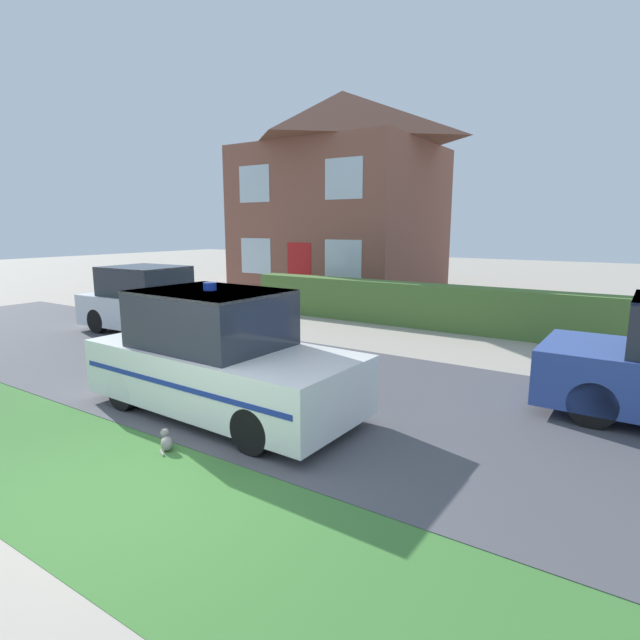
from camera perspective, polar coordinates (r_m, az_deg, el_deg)
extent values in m
plane|color=#A89E8E|center=(5.61, -20.76, -18.27)|extent=(80.00, 80.00, 0.00)
cube|color=#4C4C51|center=(8.16, 1.29, -8.26)|extent=(28.00, 5.41, 0.01)
cube|color=#3D7533|center=(5.61, -20.76, -18.23)|extent=(28.00, 2.13, 0.01)
cube|color=#4C7233|center=(13.54, 11.58, 1.63)|extent=(10.57, 0.66, 1.16)
cylinder|color=black|center=(6.05, -7.67, -12.37)|extent=(0.57, 0.22, 0.57)
cylinder|color=black|center=(7.17, 0.74, -8.52)|extent=(0.57, 0.22, 0.57)
cylinder|color=black|center=(7.89, -21.49, -7.48)|extent=(0.57, 0.22, 0.57)
cylinder|color=black|center=(8.78, -13.12, -5.19)|extent=(0.57, 0.22, 0.57)
cube|color=white|center=(7.31, -11.00, -6.10)|extent=(4.14, 1.85, 0.80)
cube|color=#232833|center=(7.27, -12.33, 0.23)|extent=(2.04, 1.62, 0.80)
cube|color=white|center=(7.21, -12.45, 3.18)|extent=(2.04, 1.62, 0.04)
cube|color=navy|center=(6.75, -16.38, -7.24)|extent=(3.88, 0.12, 0.07)
cube|color=navy|center=(7.90, -6.47, -4.25)|extent=(3.88, 0.12, 0.07)
cylinder|color=#1933A5|center=(7.20, -12.48, 3.78)|extent=(0.18, 0.18, 0.11)
ellipsoid|color=gray|center=(6.43, -17.10, -13.35)|extent=(0.24, 0.21, 0.17)
ellipsoid|color=beige|center=(6.50, -17.24, -13.21)|extent=(0.08, 0.09, 0.09)
sphere|color=gray|center=(6.47, -17.32, -12.21)|extent=(0.10, 0.10, 0.10)
cone|color=gray|center=(6.45, -17.10, -11.83)|extent=(0.04, 0.04, 0.04)
cone|color=gray|center=(6.45, -17.59, -11.89)|extent=(0.04, 0.04, 0.04)
cylinder|color=gray|center=(6.38, -17.60, -14.27)|extent=(0.16, 0.10, 0.03)
cylinder|color=black|center=(9.16, 29.71, -5.48)|extent=(0.63, 0.21, 0.63)
cylinder|color=black|center=(7.64, 28.72, -8.42)|extent=(0.63, 0.21, 0.63)
cylinder|color=black|center=(11.88, -17.34, -1.20)|extent=(0.61, 0.23, 0.60)
cylinder|color=black|center=(12.93, -12.30, -0.02)|extent=(0.61, 0.23, 0.60)
cylinder|color=black|center=(13.73, -24.05, -0.09)|extent=(0.61, 0.23, 0.60)
cylinder|color=black|center=(14.65, -19.17, 0.87)|extent=(0.61, 0.23, 0.60)
cube|color=silver|center=(13.22, -18.41, 0.99)|extent=(3.94, 1.91, 0.76)
cube|color=#232833|center=(13.34, -19.41, 4.25)|extent=(1.95, 1.64, 0.73)
cube|color=silver|center=(13.31, -19.50, 5.72)|extent=(1.95, 1.64, 0.04)
cube|color=brown|center=(20.10, 2.44, 11.10)|extent=(6.83, 6.00, 5.63)
pyramid|color=brown|center=(20.50, 2.53, 21.91)|extent=(7.17, 6.29, 2.07)
cube|color=red|center=(17.61, -2.40, 5.41)|extent=(1.00, 0.02, 2.10)
cube|color=silver|center=(18.79, -7.34, 7.27)|extent=(1.40, 0.02, 1.30)
cube|color=silver|center=(16.59, 2.63, 6.92)|extent=(1.40, 0.02, 1.30)
cube|color=silver|center=(18.82, -7.54, 15.17)|extent=(1.40, 0.02, 1.30)
cube|color=silver|center=(16.63, 2.71, 15.85)|extent=(1.40, 0.02, 1.30)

